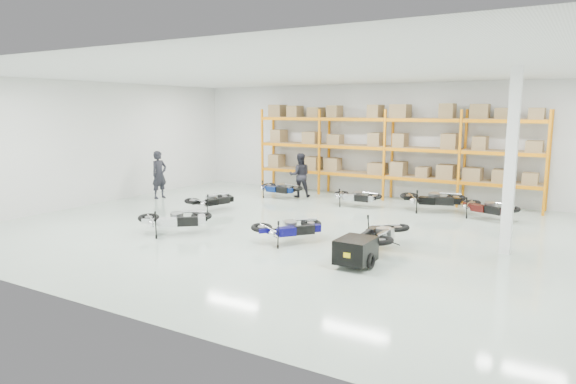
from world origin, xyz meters
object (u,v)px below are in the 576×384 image
Objects in this scene: moto_touring_right at (381,229)px; trailer at (356,251)px; moto_silver_left at (175,215)px; moto_back_d at (488,204)px; person_back at (300,175)px; moto_back_a at (279,185)px; moto_blue_centre at (289,224)px; moto_back_b at (356,193)px; moto_back_c at (433,195)px; moto_black_far_left at (212,197)px; person_left at (159,175)px.

trailer is at bearing -93.59° from moto_touring_right.
moto_silver_left reaches higher than moto_back_d.
trailer is 0.88× the size of person_back.
moto_blue_centre is at bearing -139.93° from moto_back_a.
moto_back_b is (-2.90, 5.11, -0.06)m from moto_touring_right.
moto_back_c is 1.90m from moto_back_d.
moto_black_far_left is 4.28m from person_back.
moto_black_far_left is 0.90× the size of person_back.
person_left reaches higher than moto_black_far_left.
person_back is (-5.67, 5.88, 0.34)m from moto_touring_right.
trailer is at bearing 93.75° from person_back.
person_back reaches higher than trailer.
moto_silver_left is 9.79m from moto_back_d.
moto_back_d is at bearing -71.19° from person_left.
moto_silver_left is 1.01× the size of person_back.
trailer is 7.02m from moto_back_d.
trailer is 0.95× the size of moto_back_d.
moto_silver_left is (-3.28, -0.81, 0.03)m from moto_blue_centre.
trailer is (5.63, -0.24, -0.16)m from moto_silver_left.
trailer is at bearing -131.53° from moto_back_a.
moto_silver_left is 1.13× the size of moto_back_b.
moto_silver_left reaches higher than moto_back_b.
person_back reaches higher than moto_back_a.
moto_silver_left is at bearing 154.30° from moto_back_d.
moto_touring_right is at bearing -127.31° from moto_blue_centre.
moto_back_a is (-3.92, 5.81, -0.01)m from moto_blue_centre.
moto_back_b reaches higher than trailer.
moto_back_b is at bearing 113.61° from moto_back_d.
moto_silver_left is at bearing 125.46° from moto_back_c.
trailer is at bearing -133.26° from moto_silver_left.
moto_touring_right is 8.18m from moto_back_a.
moto_blue_centre is 8.62m from person_left.
person_back is (1.20, 4.09, 0.40)m from moto_black_far_left.
person_back reaches higher than moto_silver_left.
moto_blue_centre is 1.03× the size of moto_back_d.
person_left reaches higher than moto_blue_centre.
moto_blue_centre is 6.50m from moto_back_c.
moto_black_far_left is at bearing 129.19° from moto_back_b.
moto_back_a is (-6.27, 5.26, -0.04)m from moto_touring_right.
moto_back_c reaches higher than moto_blue_centre.
moto_back_b is at bearing 113.81° from trailer.
moto_touring_right is at bearing -123.96° from moto_back_a.
person_left is (-11.91, -2.47, 0.44)m from moto_back_d.
moto_back_a is 3.37m from moto_back_b.
moto_silver_left is 5.79m from moto_touring_right.
person_back is (-5.67, 7.48, 0.50)m from trailer.
moto_blue_centre is at bearing 167.59° from moto_back_d.
moto_blue_centre is 5.09m from moto_black_far_left.
moto_silver_left reaches higher than moto_black_far_left.
moto_back_b is at bearing -44.84° from moto_blue_centre.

